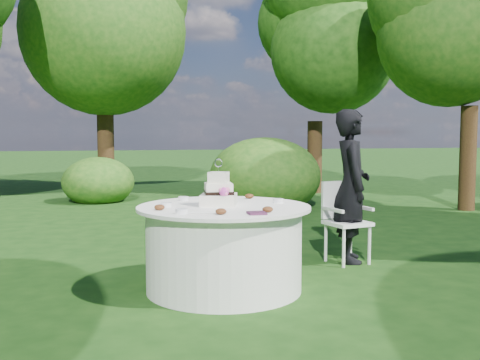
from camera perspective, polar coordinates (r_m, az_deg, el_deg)
name	(u,v)px	position (r m, az deg, el deg)	size (l,w,h in m)	color
ground	(224,290)	(5.20, -1.64, -11.08)	(80.00, 80.00, 0.00)	#13350E
napkins	(257,213)	(4.53, 1.71, -3.38)	(0.14, 0.14, 0.02)	#471E3B
feather_plume	(202,213)	(4.59, -3.87, -3.32)	(0.48, 0.07, 0.01)	white
guest	(351,186)	(6.29, 11.23, -0.59)	(0.61, 0.40, 1.68)	black
table	(224,248)	(5.11, -1.65, -6.89)	(1.56, 1.56, 0.77)	white
cake	(219,193)	(5.07, -2.17, -1.31)	(0.39, 0.39, 0.43)	white
chair	(344,215)	(6.29, 10.47, -3.53)	(0.50, 0.49, 0.89)	white
votives	(203,204)	(5.05, -3.74, -2.40)	(1.15, 0.96, 0.04)	white
petal_cups	(225,205)	(4.88, -1.52, -2.60)	(1.04, 1.08, 0.05)	#562D16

